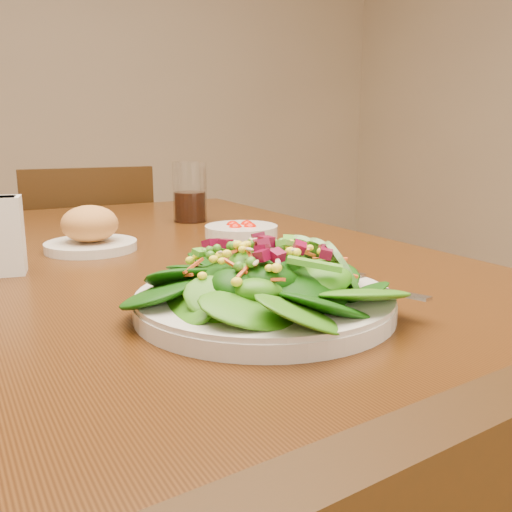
% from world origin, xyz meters
% --- Properties ---
extents(dining_table, '(0.90, 1.40, 0.75)m').
position_xyz_m(dining_table, '(0.00, 0.00, 0.65)').
color(dining_table, '#47260D').
rests_on(dining_table, ground_plane).
extents(chair_far, '(0.42, 0.43, 0.85)m').
position_xyz_m(chair_far, '(0.08, 0.88, 0.45)').
color(chair_far, black).
rests_on(chair_far, ground_plane).
extents(salad_plate, '(0.31, 0.30, 0.09)m').
position_xyz_m(salad_plate, '(0.01, -0.36, 0.78)').
color(salad_plate, silver).
rests_on(salad_plate, dining_table).
extents(bread_plate, '(0.16, 0.16, 0.08)m').
position_xyz_m(bread_plate, '(-0.09, 0.10, 0.78)').
color(bread_plate, silver).
rests_on(bread_plate, dining_table).
extents(tomato_bowl, '(0.13, 0.13, 0.04)m').
position_xyz_m(tomato_bowl, '(0.17, 0.00, 0.77)').
color(tomato_bowl, silver).
rests_on(tomato_bowl, dining_table).
extents(drinking_glass, '(0.08, 0.08, 0.14)m').
position_xyz_m(drinking_glass, '(0.20, 0.31, 0.81)').
color(drinking_glass, silver).
rests_on(drinking_glass, dining_table).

